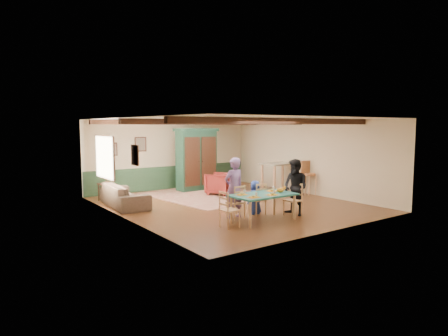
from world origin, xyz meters
TOP-DOWN VIEW (x-y plane):
  - floor at (0.00, 0.00)m, footprint 8.00×8.00m
  - wall_back at (0.00, 4.00)m, footprint 7.00×0.02m
  - wall_left at (-3.50, 0.00)m, footprint 0.02×8.00m
  - wall_right at (3.50, 0.00)m, footprint 0.02×8.00m
  - ceiling at (0.00, 0.00)m, footprint 7.00×8.00m
  - wainscot_back at (0.00, 3.98)m, footprint 6.95×0.03m
  - ceiling_beam_front at (0.00, -2.30)m, footprint 6.95×0.16m
  - ceiling_beam_mid at (0.00, 0.40)m, footprint 6.95×0.16m
  - ceiling_beam_back at (0.00, 3.00)m, footprint 6.95×0.16m
  - window_left at (-3.47, 1.70)m, footprint 0.06×1.60m
  - picture_left_wall at (-3.47, -0.60)m, footprint 0.04×0.42m
  - picture_back_a at (-1.30, 3.97)m, footprint 0.45×0.04m
  - picture_back_b at (-2.40, 3.97)m, footprint 0.38×0.04m
  - dining_table at (-0.68, -2.30)m, footprint 1.72×0.97m
  - dining_chair_far_left at (-1.07, -1.62)m, footprint 0.40×0.42m
  - dining_chair_far_right at (-0.30, -1.61)m, footprint 0.40×0.42m
  - dining_chair_end_left at (-1.77, -2.31)m, footprint 0.42×0.40m
  - dining_chair_end_right at (0.42, -2.29)m, footprint 0.42×0.40m
  - person_man at (-1.07, -1.54)m, footprint 0.60×0.40m
  - person_woman at (0.51, -2.29)m, footprint 0.60×0.77m
  - person_child at (-0.30, -1.53)m, footprint 0.47×0.31m
  - cat at (-0.15, -2.39)m, footprint 0.34×0.14m
  - place_setting_near_left at (-1.20, -2.54)m, footprint 0.38×0.29m
  - place_setting_near_center at (-0.58, -2.54)m, footprint 0.38×0.29m
  - place_setting_far_left at (-1.20, -2.07)m, footprint 0.38×0.29m
  - place_setting_far_right at (-0.16, -2.06)m, footprint 0.38×0.29m
  - area_rug at (0.32, 1.85)m, footprint 3.98×4.56m
  - armoire at (0.63, 3.13)m, footprint 1.69×0.69m
  - armchair at (0.75, 1.72)m, footprint 1.17×1.18m
  - sofa at (-2.88, 1.71)m, footprint 1.09×2.42m
  - end_table at (-3.05, 2.79)m, footprint 0.49×0.49m
  - table_lamp at (-3.05, 2.79)m, footprint 0.32×0.32m
  - counter_table at (2.78, 0.78)m, footprint 1.41×0.91m
  - bar_stool_left at (3.01, -0.04)m, footprint 0.48×0.52m
  - bar_stool_right at (3.23, -0.32)m, footprint 0.46×0.51m

SIDE VIEW (x-z plane):
  - floor at x=0.00m, z-range 0.00..0.00m
  - area_rug at x=0.32m, z-range 0.00..0.01m
  - end_table at x=-3.05m, z-range 0.00..0.60m
  - sofa at x=-2.88m, z-range 0.00..0.69m
  - dining_table at x=-0.68m, z-range 0.00..0.71m
  - armchair at x=0.75m, z-range 0.00..0.79m
  - wainscot_back at x=0.00m, z-range 0.00..0.90m
  - dining_chair_far_left at x=-1.07m, z-range 0.00..0.90m
  - dining_chair_far_right at x=-0.30m, z-range 0.00..0.90m
  - dining_chair_end_left at x=-1.77m, z-range 0.00..0.90m
  - dining_chair_end_right at x=0.42m, z-range 0.00..0.90m
  - person_child at x=-0.30m, z-range 0.00..0.96m
  - counter_table at x=2.78m, z-range 0.00..1.11m
  - bar_stool_left at x=3.01m, z-range 0.00..1.23m
  - bar_stool_right at x=3.23m, z-range 0.00..1.24m
  - place_setting_near_left at x=-1.20m, z-range 0.71..0.82m
  - place_setting_near_center at x=-0.58m, z-range 0.71..0.82m
  - place_setting_far_left at x=-1.20m, z-range 0.71..0.82m
  - place_setting_far_right at x=-0.16m, z-range 0.71..0.82m
  - person_woman at x=0.51m, z-range 0.00..1.57m
  - cat at x=-0.15m, z-range 0.71..0.89m
  - person_man at x=-1.07m, z-range 0.00..1.64m
  - table_lamp at x=-3.05m, z-range 0.60..1.15m
  - armoire at x=0.63m, z-range 0.00..2.39m
  - wall_back at x=0.00m, z-range 0.00..2.70m
  - wall_left at x=-3.50m, z-range 0.00..2.70m
  - wall_right at x=3.50m, z-range 0.00..2.70m
  - window_left at x=-3.47m, z-range 0.90..2.20m
  - picture_back_b at x=-2.40m, z-range 1.41..1.89m
  - picture_left_wall at x=-3.47m, z-range 1.49..2.01m
  - picture_back_a at x=-1.30m, z-range 1.52..2.08m
  - ceiling_beam_front at x=0.00m, z-range 2.53..2.69m
  - ceiling_beam_mid at x=0.00m, z-range 2.53..2.69m
  - ceiling_beam_back at x=0.00m, z-range 2.53..2.69m
  - ceiling at x=0.00m, z-range 2.69..2.71m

